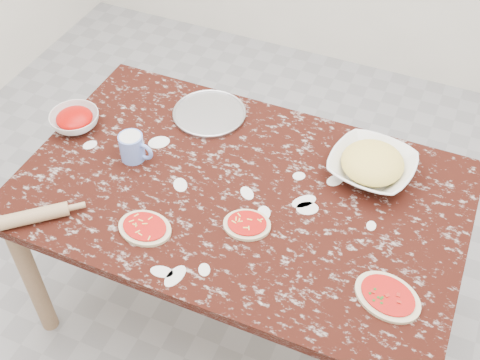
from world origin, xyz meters
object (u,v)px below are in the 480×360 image
cheese_bowl (372,167)px  flour_mug (133,147)px  worktable (240,205)px  pizza_tray (209,114)px  sauce_bowl (75,120)px  rolling_pin (31,217)px

cheese_bowl → flour_mug: flour_mug is taller
worktable → flour_mug: size_ratio=11.59×
worktable → flour_mug: flour_mug is taller
pizza_tray → sauce_bowl: (-0.46, -0.27, 0.02)m
worktable → flour_mug: 0.45m
pizza_tray → flour_mug: (-0.15, -0.34, 0.05)m
pizza_tray → flour_mug: size_ratio=2.11×
sauce_bowl → cheese_bowl: (1.15, 0.20, 0.01)m
pizza_tray → sauce_bowl: size_ratio=1.50×
worktable → pizza_tray: pizza_tray is taller
rolling_pin → sauce_bowl: bearing=106.9°
sauce_bowl → cheese_bowl: size_ratio=0.64×
worktable → cheese_bowl: 0.50m
worktable → cheese_bowl: cheese_bowl is taller
flour_mug → rolling_pin: (-0.16, -0.41, -0.03)m
cheese_bowl → flour_mug: 0.89m
cheese_bowl → flour_mug: (-0.84, -0.27, 0.02)m
pizza_tray → rolling_pin: (-0.31, -0.75, 0.02)m
worktable → cheese_bowl: (0.41, 0.26, 0.12)m
rolling_pin → pizza_tray: bearing=67.4°
worktable → rolling_pin: bearing=-144.8°
sauce_bowl → flour_mug: 0.32m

